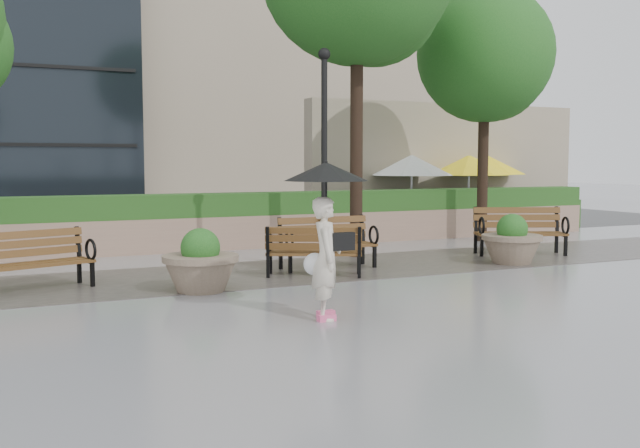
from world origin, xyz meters
name	(u,v)px	position (x,y,z in m)	size (l,w,h in m)	color
ground	(305,303)	(0.00, 0.00, 0.00)	(100.00, 100.00, 0.00)	gray
cobble_strip	(240,274)	(0.00, 3.00, 0.01)	(28.00, 3.20, 0.01)	#383330
hedge_wall	(186,223)	(0.00, 7.00, 0.66)	(24.00, 0.80, 1.35)	#9A7963
cafe_wall	(447,165)	(9.50, 10.00, 2.00)	(10.00, 0.60, 4.00)	tan
cafe_hedge	(474,217)	(9.00, 7.80, 0.45)	(8.00, 0.50, 0.90)	#29501A
asphalt_street	(152,235)	(0.00, 11.00, 0.00)	(40.00, 7.00, 0.00)	black
bldg_stone	(303,0)	(10.00, 23.00, 10.00)	(18.00, 10.00, 20.00)	tan
bench_1	(35,274)	(-3.59, 2.76, 0.29)	(1.95, 1.25, 0.98)	brown
bench_2	(314,261)	(1.17, 2.23, 0.28)	(1.86, 1.40, 0.94)	brown
bench_3	(328,254)	(1.80, 2.97, 0.30)	(1.92, 0.81, 1.01)	brown
bench_4	(520,241)	(6.65, 3.03, 0.32)	(2.13, 1.50, 1.07)	brown
planter_left	(201,267)	(-1.14, 1.62, 0.41)	(1.24, 1.24, 1.04)	#7F6B56
planter_right	(512,244)	(5.57, 2.02, 0.41)	(1.24, 1.24, 1.04)	#7F6B56
lamppost	(324,172)	(1.79, 3.11, 1.91)	(0.28, 0.28, 4.31)	black
tree_2	(488,60)	(7.85, 5.84, 4.79)	(3.63, 3.57, 6.70)	black
patio_umb_white	(412,166)	(7.37, 8.76, 1.99)	(2.50, 2.50, 2.30)	black
patio_umb_yellow_a	(469,166)	(9.30, 8.51, 1.99)	(2.50, 2.50, 2.30)	black
patio_umb_yellow_b	(487,165)	(10.70, 9.43, 1.99)	(2.50, 2.50, 2.30)	black
pedestrian	(326,224)	(-0.15, -1.05, 1.28)	(1.14, 1.14, 2.10)	beige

